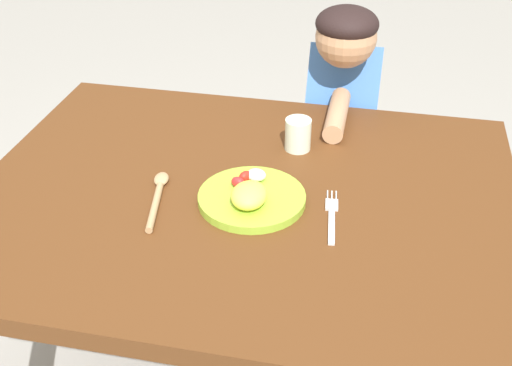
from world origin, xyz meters
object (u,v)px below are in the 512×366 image
Objects in this scene: spoon at (158,194)px; person at (338,151)px; plate at (251,196)px; fork at (332,216)px; drinking_cup at (298,134)px.

spoon is 0.72m from person.
plate reaches higher than fork.
plate is 0.17m from fork.
drinking_cup is (0.26, 0.26, 0.03)m from spoon.
plate is 0.25m from drinking_cup.
drinking_cup reaches higher than plate.
fork is at bearing -4.85° from plate.
spoon is at bearing -134.44° from drinking_cup.
drinking_cup is 0.08× the size of person.
spoon is 0.21× the size of person.
plate is at bearing 79.24° from fork.
drinking_cup is at bearing -55.52° from spoon.
fork is at bearing 93.08° from person.
plate reaches higher than spoon.
spoon is at bearing 84.84° from fork.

